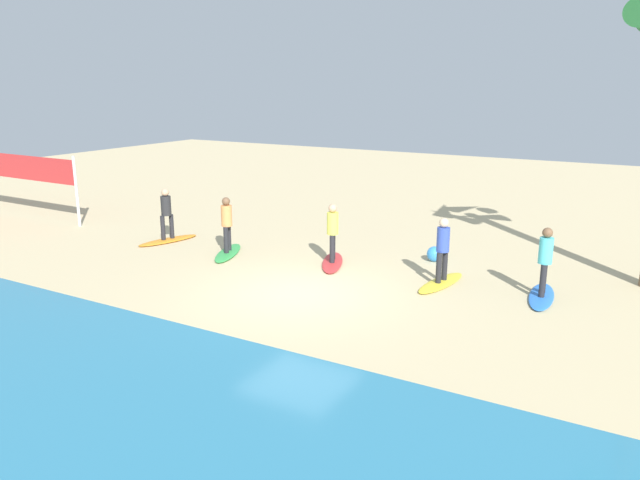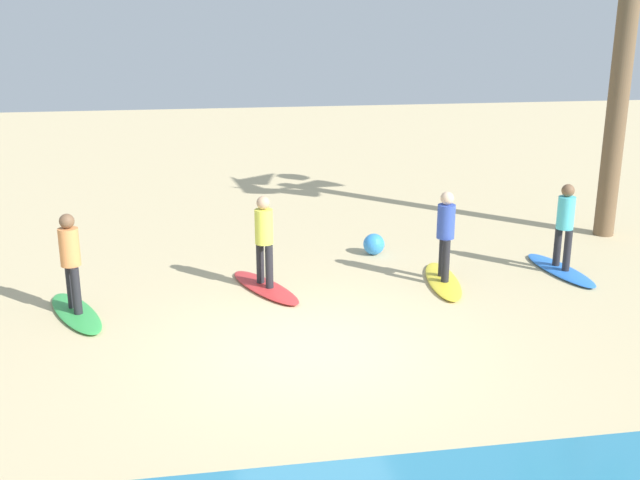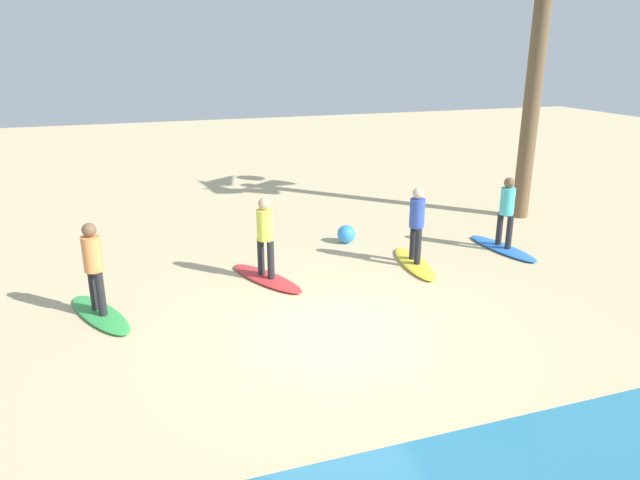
{
  "view_description": "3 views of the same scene",
  "coord_description": "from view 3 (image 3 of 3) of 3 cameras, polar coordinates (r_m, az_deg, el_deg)",
  "views": [
    {
      "loc": [
        -7.51,
        11.99,
        5.01
      ],
      "look_at": [
        0.2,
        -1.36,
        1.02
      ],
      "focal_mm": 34.47,
      "sensor_mm": 36.0,
      "label": 1
    },
    {
      "loc": [
        1.63,
        10.06,
        4.76
      ],
      "look_at": [
        -0.5,
        -2.69,
        0.86
      ],
      "focal_mm": 42.14,
      "sensor_mm": 36.0,
      "label": 2
    },
    {
      "loc": [
        3.03,
        8.15,
        4.56
      ],
      "look_at": [
        -0.63,
        -2.56,
        0.76
      ],
      "focal_mm": 32.6,
      "sensor_mm": 36.0,
      "label": 3
    }
  ],
  "objects": [
    {
      "name": "surfer_green",
      "position": [
        10.68,
        -21.37,
        -2.01
      ],
      "size": [
        0.32,
        0.43,
        1.64
      ],
      "color": "#232328",
      "rests_on": "surfboard_green"
    },
    {
      "name": "surfboard_green",
      "position": [
        11.05,
        -20.77,
        -6.83
      ],
      "size": [
        1.35,
        2.15,
        0.09
      ],
      "primitive_type": "ellipsoid",
      "rotation": [
        0.0,
        0.0,
        1.98
      ],
      "color": "green",
      "rests_on": "ground"
    },
    {
      "name": "ground_plane",
      "position": [
        9.82,
        1.37,
        -9.1
      ],
      "size": [
        60.0,
        60.0,
        0.0
      ],
      "primitive_type": "plane",
      "color": "#CCB789"
    },
    {
      "name": "beach_ball",
      "position": [
        14.07,
        2.6,
        0.58
      ],
      "size": [
        0.44,
        0.44,
        0.44
      ],
      "primitive_type": "sphere",
      "color": "#338CE5",
      "rests_on": "ground"
    },
    {
      "name": "surfer_yellow",
      "position": [
        12.53,
        9.48,
        2.0
      ],
      "size": [
        0.32,
        0.46,
        1.64
      ],
      "color": "#232328",
      "rests_on": "surfboard_yellow"
    },
    {
      "name": "surfboard_yellow",
      "position": [
        12.85,
        9.25,
        -2.25
      ],
      "size": [
        0.86,
        2.16,
        0.09
      ],
      "primitive_type": "ellipsoid",
      "rotation": [
        0.0,
        0.0,
        1.43
      ],
      "color": "yellow",
      "rests_on": "ground"
    },
    {
      "name": "surfboard_red",
      "position": [
        11.93,
        -5.28,
        -3.74
      ],
      "size": [
        1.38,
        2.14,
        0.09
      ],
      "primitive_type": "ellipsoid",
      "rotation": [
        0.0,
        0.0,
        2.0
      ],
      "color": "red",
      "rests_on": "ground"
    },
    {
      "name": "surfboard_blue",
      "position": [
        14.27,
        17.47,
        -0.76
      ],
      "size": [
        0.81,
        2.15,
        0.09
      ],
      "primitive_type": "ellipsoid",
      "rotation": [
        0.0,
        0.0,
        1.69
      ],
      "color": "blue",
      "rests_on": "ground"
    },
    {
      "name": "surfer_red",
      "position": [
        11.59,
        -5.42,
        0.8
      ],
      "size": [
        0.32,
        0.43,
        1.64
      ],
      "color": "#232328",
      "rests_on": "surfboard_red"
    },
    {
      "name": "surfer_blue",
      "position": [
        13.98,
        17.86,
        3.08
      ],
      "size": [
        0.32,
        0.46,
        1.64
      ],
      "color": "#232328",
      "rests_on": "surfboard_blue"
    }
  ]
}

